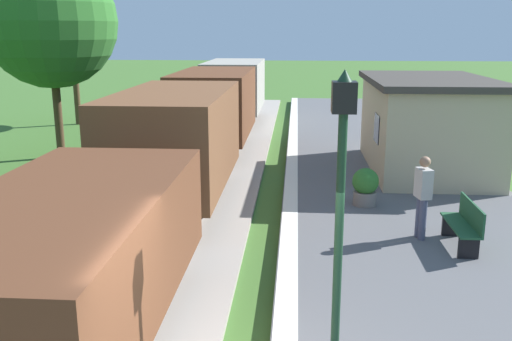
{
  "coord_description": "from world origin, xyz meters",
  "views": [
    {
      "loc": [
        0.5,
        -5.31,
        4.38
      ],
      "look_at": [
        -0.28,
        5.52,
        1.66
      ],
      "focal_mm": 39.38,
      "sensor_mm": 36.0,
      "label": 1
    }
  ],
  "objects_px": {
    "potted_planter": "(365,186)",
    "tree_field_left": "(71,26)",
    "person_waiting": "(423,194)",
    "tree_trackside_far": "(50,22)",
    "bench_near_hut": "(464,224)",
    "station_hut": "(426,124)",
    "lamp_post_near": "(341,167)",
    "freight_train": "(202,122)"
  },
  "relations": [
    {
      "from": "station_hut",
      "to": "potted_planter",
      "type": "distance_m",
      "value": 4.5
    },
    {
      "from": "person_waiting",
      "to": "lamp_post_near",
      "type": "relative_size",
      "value": 0.46
    },
    {
      "from": "freight_train",
      "to": "person_waiting",
      "type": "bearing_deg",
      "value": -47.94
    },
    {
      "from": "potted_planter",
      "to": "bench_near_hut",
      "type": "bearing_deg",
      "value": -58.23
    },
    {
      "from": "tree_trackside_far",
      "to": "tree_field_left",
      "type": "relative_size",
      "value": 1.06
    },
    {
      "from": "tree_trackside_far",
      "to": "potted_planter",
      "type": "bearing_deg",
      "value": -29.69
    },
    {
      "from": "tree_trackside_far",
      "to": "freight_train",
      "type": "bearing_deg",
      "value": -18.63
    },
    {
      "from": "freight_train",
      "to": "bench_near_hut",
      "type": "bearing_deg",
      "value": -46.2
    },
    {
      "from": "lamp_post_near",
      "to": "station_hut",
      "type": "bearing_deg",
      "value": 72.29
    },
    {
      "from": "bench_near_hut",
      "to": "station_hut",
      "type": "bearing_deg",
      "value": 84.73
    },
    {
      "from": "station_hut",
      "to": "tree_field_left",
      "type": "xyz_separation_m",
      "value": [
        -14.3,
        8.99,
        2.91
      ]
    },
    {
      "from": "bench_near_hut",
      "to": "tree_trackside_far",
      "type": "distance_m",
      "value": 14.77
    },
    {
      "from": "freight_train",
      "to": "station_hut",
      "type": "bearing_deg",
      "value": -0.55
    },
    {
      "from": "tree_field_left",
      "to": "station_hut",
      "type": "bearing_deg",
      "value": -32.17
    },
    {
      "from": "bench_near_hut",
      "to": "tree_field_left",
      "type": "bearing_deg",
      "value": 131.67
    },
    {
      "from": "tree_trackside_far",
      "to": "person_waiting",
      "type": "bearing_deg",
      "value": -35.97
    },
    {
      "from": "person_waiting",
      "to": "tree_trackside_far",
      "type": "bearing_deg",
      "value": -47.78
    },
    {
      "from": "station_hut",
      "to": "lamp_post_near",
      "type": "bearing_deg",
      "value": -107.71
    },
    {
      "from": "freight_train",
      "to": "bench_near_hut",
      "type": "xyz_separation_m",
      "value": [
        6.21,
        -6.47,
        -0.9
      ]
    },
    {
      "from": "person_waiting",
      "to": "tree_field_left",
      "type": "bearing_deg",
      "value": -60.94
    },
    {
      "from": "tree_trackside_far",
      "to": "tree_field_left",
      "type": "height_order",
      "value": "tree_trackside_far"
    },
    {
      "from": "potted_planter",
      "to": "lamp_post_near",
      "type": "distance_m",
      "value": 7.1
    },
    {
      "from": "person_waiting",
      "to": "station_hut",
      "type": "bearing_deg",
      "value": -114.36
    },
    {
      "from": "station_hut",
      "to": "person_waiting",
      "type": "height_order",
      "value": "station_hut"
    },
    {
      "from": "bench_near_hut",
      "to": "potted_planter",
      "type": "xyz_separation_m",
      "value": [
        -1.61,
        2.6,
        0.0
      ]
    },
    {
      "from": "tree_trackside_far",
      "to": "tree_field_left",
      "type": "distance_m",
      "value": 7.43
    },
    {
      "from": "potted_planter",
      "to": "tree_field_left",
      "type": "relative_size",
      "value": 0.14
    },
    {
      "from": "tree_field_left",
      "to": "tree_trackside_far",
      "type": "bearing_deg",
      "value": -73.38
    },
    {
      "from": "potted_planter",
      "to": "tree_field_left",
      "type": "distance_m",
      "value": 18.03
    },
    {
      "from": "station_hut",
      "to": "lamp_post_near",
      "type": "relative_size",
      "value": 1.57
    },
    {
      "from": "freight_train",
      "to": "potted_planter",
      "type": "height_order",
      "value": "freight_train"
    },
    {
      "from": "tree_field_left",
      "to": "bench_near_hut",
      "type": "bearing_deg",
      "value": -48.33
    },
    {
      "from": "station_hut",
      "to": "tree_field_left",
      "type": "relative_size",
      "value": 0.9
    },
    {
      "from": "freight_train",
      "to": "lamp_post_near",
      "type": "xyz_separation_m",
      "value": [
        3.45,
        -10.56,
        1.18
      ]
    },
    {
      "from": "station_hut",
      "to": "potted_planter",
      "type": "relative_size",
      "value": 6.33
    },
    {
      "from": "bench_near_hut",
      "to": "tree_field_left",
      "type": "distance_m",
      "value": 20.97
    },
    {
      "from": "tree_trackside_far",
      "to": "tree_field_left",
      "type": "xyz_separation_m",
      "value": [
        -2.12,
        7.12,
        -0.09
      ]
    },
    {
      "from": "bench_near_hut",
      "to": "person_waiting",
      "type": "height_order",
      "value": "person_waiting"
    },
    {
      "from": "station_hut",
      "to": "bench_near_hut",
      "type": "distance_m",
      "value": 6.5
    },
    {
      "from": "freight_train",
      "to": "lamp_post_near",
      "type": "relative_size",
      "value": 7.03
    },
    {
      "from": "tree_field_left",
      "to": "potted_planter",
      "type": "bearing_deg",
      "value": -46.62
    },
    {
      "from": "potted_planter",
      "to": "lamp_post_near",
      "type": "height_order",
      "value": "lamp_post_near"
    }
  ]
}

